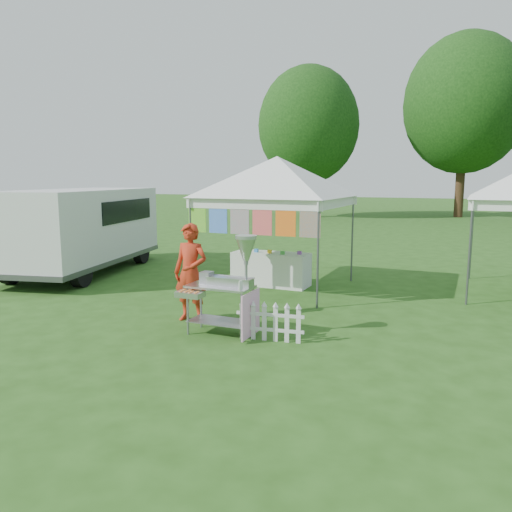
% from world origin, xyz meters
% --- Properties ---
extents(ground, '(120.00, 120.00, 0.00)m').
position_xyz_m(ground, '(0.00, 0.00, 0.00)').
color(ground, '#274E16').
rests_on(ground, ground).
extents(canopy_main, '(4.24, 4.24, 3.45)m').
position_xyz_m(canopy_main, '(0.00, 3.49, 2.99)').
color(canopy_main, '#59595E').
rests_on(canopy_main, ground).
extents(tree_left, '(6.40, 6.40, 9.53)m').
position_xyz_m(tree_left, '(-6.00, 24.00, 5.83)').
color(tree_left, '#3A2815').
rests_on(tree_left, ground).
extents(tree_mid, '(7.60, 7.60, 11.52)m').
position_xyz_m(tree_mid, '(3.00, 28.00, 7.14)').
color(tree_mid, '#3A2815').
rests_on(tree_mid, ground).
extents(donut_cart, '(1.18, 0.81, 1.64)m').
position_xyz_m(donut_cart, '(0.65, -0.15, 0.96)').
color(donut_cart, gray).
rests_on(donut_cart, ground).
extents(vendor, '(0.64, 0.42, 1.74)m').
position_xyz_m(vendor, '(-0.38, 0.35, 0.87)').
color(vendor, '#B62D16').
rests_on(vendor, ground).
extents(cargo_van, '(3.28, 5.68, 2.22)m').
position_xyz_m(cargo_van, '(-5.48, 3.25, 1.19)').
color(cargo_van, silver).
rests_on(cargo_van, ground).
extents(picket_fence, '(1.07, 0.18, 0.56)m').
position_xyz_m(picket_fence, '(1.34, -0.13, 0.29)').
color(picket_fence, silver).
rests_on(picket_fence, ground).
extents(display_table, '(1.80, 0.70, 0.78)m').
position_xyz_m(display_table, '(-0.21, 3.68, 0.39)').
color(display_table, white).
rests_on(display_table, ground).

